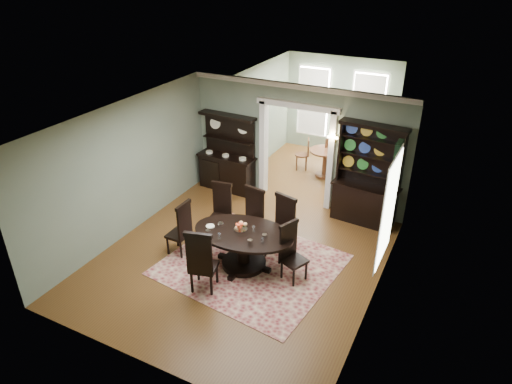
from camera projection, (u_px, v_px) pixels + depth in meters
room at (239, 192)px, 8.76m from camera, size 5.51×6.01×3.01m
parlor at (330, 115)px, 13.13m from camera, size 3.51×3.50×3.01m
doorway_trim at (297, 140)px, 11.08m from camera, size 2.08×0.25×2.57m
right_window at (390, 202)px, 8.38m from camera, size 0.15×1.47×2.12m
wall_sconce at (333, 138)px, 10.45m from camera, size 0.27×0.21×0.21m
rug at (251, 265)px, 9.32m from camera, size 3.59×3.29×0.01m
dining_table at (244, 242)px, 9.06m from camera, size 2.16×2.08×0.80m
centerpiece at (241, 228)px, 8.96m from camera, size 1.33×0.85×0.22m
chair_far_left at (221, 208)px, 10.11m from camera, size 0.51×0.49×1.23m
chair_far_mid at (252, 215)px, 9.74m from camera, size 0.55×0.53×1.31m
chair_far_right at (282, 225)px, 9.34m from camera, size 0.60×0.58×1.36m
chair_end_left at (182, 227)px, 9.39m from camera, size 0.44×0.47×1.23m
chair_end_right at (291, 250)px, 8.70m from camera, size 0.56×0.58×1.20m
chair_near at (201, 260)px, 8.27m from camera, size 0.61×0.59×1.36m
sideboard at (227, 164)px, 12.05m from camera, size 1.57×0.61×2.04m
welsh_dresser at (366, 188)px, 10.49m from camera, size 1.57×0.68×2.38m
parlor_table at (325, 159)px, 12.77m from camera, size 0.86×0.86×0.80m
parlor_chair_left at (304, 153)px, 13.23m from camera, size 0.44×0.44×0.93m
parlor_chair_right at (333, 155)px, 12.93m from camera, size 0.51×0.50×1.06m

